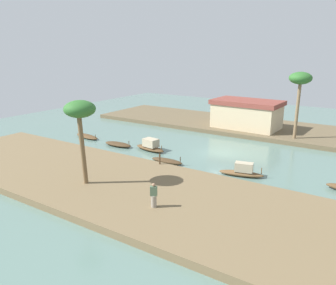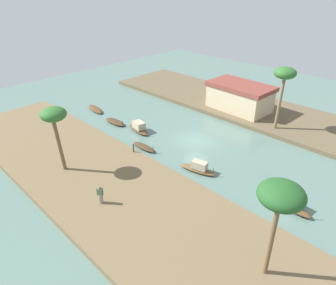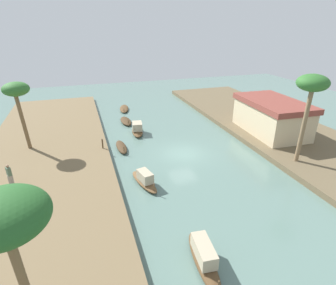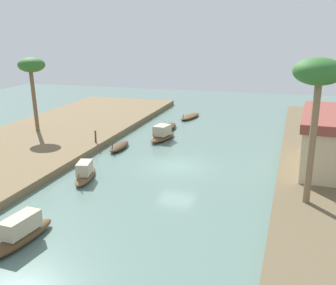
{
  "view_description": "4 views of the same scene",
  "coord_description": "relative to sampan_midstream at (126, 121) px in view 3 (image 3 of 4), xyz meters",
  "views": [
    {
      "loc": [
        13.47,
        -30.39,
        10.33
      ],
      "look_at": [
        -4.53,
        -2.83,
        1.14
      ],
      "focal_mm": 35.86,
      "sensor_mm": 36.0,
      "label": 1
    },
    {
      "loc": [
        19.31,
        -24.36,
        16.6
      ],
      "look_at": [
        -1.44,
        -3.2,
        0.45
      ],
      "focal_mm": 32.42,
      "sensor_mm": 36.0,
      "label": 2
    },
    {
      "loc": [
        22.04,
        -8.69,
        11.54
      ],
      "look_at": [
        -1.05,
        -1.2,
        0.89
      ],
      "focal_mm": 29.22,
      "sensor_mm": 36.0,
      "label": 3
    },
    {
      "loc": [
        27.68,
        7.58,
        9.41
      ],
      "look_at": [
        -4.42,
        -1.92,
        0.42
      ],
      "focal_mm": 46.58,
      "sensor_mm": 36.0,
      "label": 4
    }
  ],
  "objects": [
    {
      "name": "river_water",
      "position": [
        10.53,
        3.7,
        -0.22
      ],
      "size": [
        71.75,
        71.75,
        0.0
      ],
      "primitive_type": "plane",
      "color": "slate",
      "rests_on": "ground"
    },
    {
      "name": "riverbank_left",
      "position": [
        10.53,
        -8.74,
        0.03
      ],
      "size": [
        46.87,
        11.24,
        0.51
      ],
      "primitive_type": "cube",
      "color": "brown",
      "rests_on": "ground"
    },
    {
      "name": "riverbank_right",
      "position": [
        10.53,
        16.14,
        0.03
      ],
      "size": [
        46.87,
        11.24,
        0.51
      ],
      "primitive_type": "cube",
      "color": "brown",
      "rests_on": "ground"
    },
    {
      "name": "sampan_midstream",
      "position": [
        0.0,
        0.0,
        0.0
      ],
      "size": [
        3.48,
        1.3,
        0.82
      ],
      "rotation": [
        0.0,
        0.0,
        0.03
      ],
      "color": "#47331E",
      "rests_on": "river_water"
    },
    {
      "name": "sampan_with_tall_canopy",
      "position": [
        23.18,
        -0.02,
        0.28
      ],
      "size": [
        4.37,
        1.35,
        1.3
      ],
      "rotation": [
        0.0,
        0.0,
        -0.09
      ],
      "color": "brown",
      "rests_on": "river_water"
    },
    {
      "name": "sampan_downstream_large",
      "position": [
        14.75,
        -1.12,
        0.21
      ],
      "size": [
        3.84,
        1.79,
        1.2
      ],
      "rotation": [
        0.0,
        0.0,
        0.24
      ],
      "color": "brown",
      "rests_on": "river_water"
    },
    {
      "name": "sampan_with_red_awning",
      "position": [
        7.61,
        -1.78,
        -0.01
      ],
      "size": [
        3.31,
        1.0,
        0.85
      ],
      "rotation": [
        0.0,
        0.0,
        0.03
      ],
      "color": "#47331E",
      "rests_on": "river_water"
    },
    {
      "name": "sampan_foreground",
      "position": [
        -5.58,
        0.72,
        -0.04
      ],
      "size": [
        4.09,
        1.86,
        0.7
      ],
      "rotation": [
        0.0,
        0.0,
        -0.17
      ],
      "color": "brown",
      "rests_on": "river_water"
    },
    {
      "name": "sampan_near_left_bank",
      "position": [
        3.93,
        0.64,
        0.26
      ],
      "size": [
        3.93,
        1.76,
        1.29
      ],
      "rotation": [
        0.0,
        0.0,
        -0.15
      ],
      "color": "brown",
      "rests_on": "river_water"
    },
    {
      "name": "person_on_near_bank",
      "position": [
        12.46,
        -10.69,
        1.02
      ],
      "size": [
        0.51,
        0.49,
        1.64
      ],
      "rotation": [
        0.0,
        0.0,
        3.66
      ],
      "color": "gray",
      "rests_on": "riverbank_left"
    },
    {
      "name": "mooring_post",
      "position": [
        8.04,
        -3.6,
        0.76
      ],
      "size": [
        0.14,
        0.14,
        0.95
      ],
      "primitive_type": "cylinder",
      "color": "#4C3823",
      "rests_on": "riverbank_left"
    },
    {
      "name": "palm_tree_left_near",
      "position": [
        5.82,
        -10.35,
        5.74
      ],
      "size": [
        2.28,
        2.28,
        6.34
      ],
      "color": "brown",
      "rests_on": "riverbank_left"
    },
    {
      "name": "palm_tree_left_far",
      "position": [
        25.24,
        -7.46,
        6.18
      ],
      "size": [
        2.56,
        2.56,
        6.76
      ],
      "color": "brown",
      "rests_on": "riverbank_left"
    },
    {
      "name": "palm_tree_right_tall",
      "position": [
        15.85,
        12.23,
        6.74
      ],
      "size": [
        2.46,
        2.46,
        7.45
      ],
      "color": "#7F6647",
      "rests_on": "riverbank_right"
    },
    {
      "name": "riverside_building",
      "position": [
        9.28,
        14.3,
        2.1
      ],
      "size": [
        8.69,
        5.36,
        3.56
      ],
      "rotation": [
        0.0,
        0.0,
        -0.04
      ],
      "color": "beige",
      "rests_on": "riverbank_right"
    }
  ]
}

